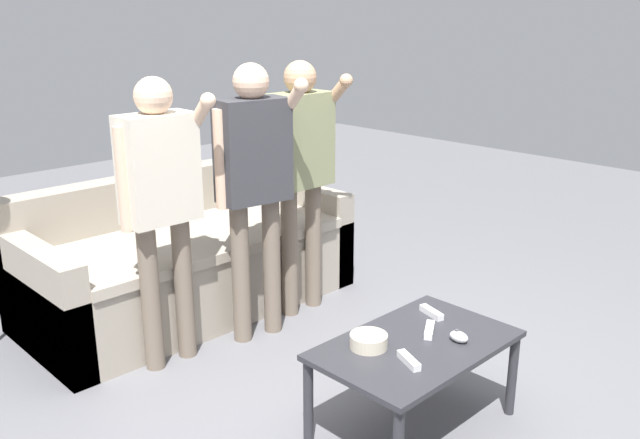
{
  "coord_description": "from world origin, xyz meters",
  "views": [
    {
      "loc": [
        -2.08,
        -1.86,
        1.81
      ],
      "look_at": [
        0.08,
        0.36,
        0.85
      ],
      "focal_mm": 37.83,
      "sensor_mm": 36.0,
      "label": 1
    }
  ],
  "objects_px": {
    "coffee_table": "(416,354)",
    "couch": "(186,261)",
    "player_right": "(301,159)",
    "game_remote_wand_far": "(409,360)",
    "game_remote_nunchuk": "(459,337)",
    "player_left": "(160,190)",
    "player_center": "(254,171)",
    "game_remote_wand_spare": "(431,312)",
    "snack_bowl": "(369,341)",
    "game_remote_wand_near": "(429,330)"
  },
  "relations": [
    {
      "from": "player_center",
      "to": "coffee_table",
      "type": "bearing_deg",
      "value": -93.97
    },
    {
      "from": "player_center",
      "to": "game_remote_nunchuk",
      "type": "bearing_deg",
      "value": -87.56
    },
    {
      "from": "game_remote_wand_spare",
      "to": "player_right",
      "type": "bearing_deg",
      "value": 78.43
    },
    {
      "from": "snack_bowl",
      "to": "player_right",
      "type": "distance_m",
      "value": 1.45
    },
    {
      "from": "player_right",
      "to": "game_remote_nunchuk",
      "type": "bearing_deg",
      "value": -104.71
    },
    {
      "from": "game_remote_wand_near",
      "to": "game_remote_wand_spare",
      "type": "relative_size",
      "value": 0.97
    },
    {
      "from": "player_left",
      "to": "player_right",
      "type": "bearing_deg",
      "value": 0.01
    },
    {
      "from": "coffee_table",
      "to": "game_remote_wand_far",
      "type": "bearing_deg",
      "value": -150.98
    },
    {
      "from": "game_remote_nunchuk",
      "to": "game_remote_wand_spare",
      "type": "relative_size",
      "value": 0.59
    },
    {
      "from": "game_remote_nunchuk",
      "to": "game_remote_wand_near",
      "type": "bearing_deg",
      "value": 99.95
    },
    {
      "from": "couch",
      "to": "game_remote_wand_spare",
      "type": "height_order",
      "value": "couch"
    },
    {
      "from": "player_right",
      "to": "game_remote_wand_far",
      "type": "relative_size",
      "value": 10.43
    },
    {
      "from": "player_right",
      "to": "game_remote_wand_near",
      "type": "xyz_separation_m",
      "value": [
        -0.39,
        -1.27,
        -0.53
      ]
    },
    {
      "from": "coffee_table",
      "to": "snack_bowl",
      "type": "height_order",
      "value": "snack_bowl"
    },
    {
      "from": "coffee_table",
      "to": "game_remote_wand_near",
      "type": "xyz_separation_m",
      "value": [
        0.12,
        0.02,
        0.07
      ]
    },
    {
      "from": "player_left",
      "to": "game_remote_wand_near",
      "type": "bearing_deg",
      "value": -66.11
    },
    {
      "from": "snack_bowl",
      "to": "game_remote_nunchuk",
      "type": "distance_m",
      "value": 0.4
    },
    {
      "from": "player_right",
      "to": "game_remote_wand_far",
      "type": "distance_m",
      "value": 1.62
    },
    {
      "from": "coffee_table",
      "to": "player_center",
      "type": "bearing_deg",
      "value": 86.03
    },
    {
      "from": "player_right",
      "to": "game_remote_wand_far",
      "type": "bearing_deg",
      "value": -116.19
    },
    {
      "from": "player_center",
      "to": "player_right",
      "type": "bearing_deg",
      "value": 11.21
    },
    {
      "from": "snack_bowl",
      "to": "player_right",
      "type": "height_order",
      "value": "player_right"
    },
    {
      "from": "game_remote_nunchuk",
      "to": "player_right",
      "type": "height_order",
      "value": "player_right"
    },
    {
      "from": "game_remote_wand_near",
      "to": "player_right",
      "type": "bearing_deg",
      "value": 72.73
    },
    {
      "from": "couch",
      "to": "coffee_table",
      "type": "distance_m",
      "value": 1.85
    },
    {
      "from": "player_left",
      "to": "snack_bowl",
      "type": "bearing_deg",
      "value": -77.15
    },
    {
      "from": "coffee_table",
      "to": "game_remote_wand_spare",
      "type": "height_order",
      "value": "game_remote_wand_spare"
    },
    {
      "from": "game_remote_nunchuk",
      "to": "player_right",
      "type": "xyz_separation_m",
      "value": [
        0.37,
        1.41,
        0.52
      ]
    },
    {
      "from": "coffee_table",
      "to": "player_left",
      "type": "relative_size",
      "value": 0.59
    },
    {
      "from": "player_left",
      "to": "player_center",
      "type": "height_order",
      "value": "player_center"
    },
    {
      "from": "player_left",
      "to": "game_remote_wand_near",
      "type": "height_order",
      "value": "player_left"
    },
    {
      "from": "snack_bowl",
      "to": "game_remote_wand_spare",
      "type": "height_order",
      "value": "snack_bowl"
    },
    {
      "from": "game_remote_wand_near",
      "to": "coffee_table",
      "type": "bearing_deg",
      "value": -172.3
    },
    {
      "from": "player_right",
      "to": "coffee_table",
      "type": "bearing_deg",
      "value": -111.64
    },
    {
      "from": "player_center",
      "to": "game_remote_wand_spare",
      "type": "distance_m",
      "value": 1.22
    },
    {
      "from": "player_right",
      "to": "couch",
      "type": "bearing_deg",
      "value": 130.58
    },
    {
      "from": "coffee_table",
      "to": "couch",
      "type": "bearing_deg",
      "value": 89.06
    },
    {
      "from": "couch",
      "to": "player_right",
      "type": "relative_size",
      "value": 1.31
    },
    {
      "from": "player_center",
      "to": "game_remote_wand_near",
      "type": "xyz_separation_m",
      "value": [
        0.03,
        -1.18,
        -0.54
      ]
    },
    {
      "from": "game_remote_nunchuk",
      "to": "snack_bowl",
      "type": "bearing_deg",
      "value": 142.99
    },
    {
      "from": "coffee_table",
      "to": "player_right",
      "type": "xyz_separation_m",
      "value": [
        0.51,
        1.28,
        0.6
      ]
    },
    {
      "from": "coffee_table",
      "to": "player_right",
      "type": "distance_m",
      "value": 1.51
    },
    {
      "from": "game_remote_nunchuk",
      "to": "game_remote_wand_far",
      "type": "distance_m",
      "value": 0.31
    },
    {
      "from": "couch",
      "to": "game_remote_nunchuk",
      "type": "relative_size",
      "value": 22.93
    },
    {
      "from": "player_right",
      "to": "game_remote_wand_far",
      "type": "xyz_separation_m",
      "value": [
        -0.68,
        -1.38,
        -0.53
      ]
    },
    {
      "from": "player_left",
      "to": "player_center",
      "type": "bearing_deg",
      "value": -9.05
    },
    {
      "from": "player_left",
      "to": "game_remote_wand_far",
      "type": "relative_size",
      "value": 10.24
    },
    {
      "from": "couch",
      "to": "player_left",
      "type": "height_order",
      "value": "player_left"
    },
    {
      "from": "couch",
      "to": "game_remote_wand_far",
      "type": "relative_size",
      "value": 13.66
    },
    {
      "from": "coffee_table",
      "to": "snack_bowl",
      "type": "distance_m",
      "value": 0.23
    }
  ]
}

